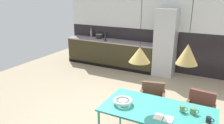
{
  "coord_description": "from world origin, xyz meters",
  "views": [
    {
      "loc": [
        1.72,
        -3.35,
        2.46
      ],
      "look_at": [
        -0.47,
        0.92,
        0.91
      ],
      "focal_mm": 34.22,
      "sensor_mm": 36.0,
      "label": 1
    }
  ],
  "objects_px": {
    "pendant_lamp_over_table_far": "(187,54)",
    "mug_short_terracotta": "(193,111)",
    "dining_table": "(157,112)",
    "fruit_bowl": "(123,101)",
    "open_book": "(163,118)",
    "pendant_lamp_over_table_near": "(140,55)",
    "bottle_wine_green": "(105,37)",
    "bottle_oil_tall": "(91,33)",
    "armchair_head_of_table": "(152,96)",
    "mug_dark_espresso": "(209,120)",
    "cooking_pot": "(99,36)",
    "armchair_by_stool": "(200,108)",
    "mug_wide_latte": "(182,109)",
    "refrigerator_column": "(165,43)"
  },
  "relations": [
    {
      "from": "pendant_lamp_over_table_far",
      "to": "mug_short_terracotta",
      "type": "bearing_deg",
      "value": 28.55
    },
    {
      "from": "dining_table",
      "to": "fruit_bowl",
      "type": "distance_m",
      "value": 0.56
    },
    {
      "from": "open_book",
      "to": "fruit_bowl",
      "type": "bearing_deg",
      "value": 171.43
    },
    {
      "from": "pendant_lamp_over_table_far",
      "to": "pendant_lamp_over_table_near",
      "type": "bearing_deg",
      "value": 178.44
    },
    {
      "from": "bottle_wine_green",
      "to": "bottle_oil_tall",
      "type": "relative_size",
      "value": 1.02
    },
    {
      "from": "armchair_head_of_table",
      "to": "mug_short_terracotta",
      "type": "xyz_separation_m",
      "value": [
        0.84,
        -0.77,
        0.3
      ]
    },
    {
      "from": "open_book",
      "to": "mug_dark_espresso",
      "type": "distance_m",
      "value": 0.61
    },
    {
      "from": "armchair_head_of_table",
      "to": "cooking_pot",
      "type": "bearing_deg",
      "value": -56.73
    },
    {
      "from": "fruit_bowl",
      "to": "pendant_lamp_over_table_near",
      "type": "height_order",
      "value": "pendant_lamp_over_table_near"
    },
    {
      "from": "bottle_oil_tall",
      "to": "mug_dark_espresso",
      "type": "bearing_deg",
      "value": -41.01
    },
    {
      "from": "open_book",
      "to": "bottle_oil_tall",
      "type": "height_order",
      "value": "bottle_oil_tall"
    },
    {
      "from": "bottle_oil_tall",
      "to": "pendant_lamp_over_table_near",
      "type": "bearing_deg",
      "value": -48.71
    },
    {
      "from": "armchair_head_of_table",
      "to": "armchair_by_stool",
      "type": "xyz_separation_m",
      "value": [
        0.9,
        -0.05,
        -0.01
      ]
    },
    {
      "from": "mug_wide_latte",
      "to": "bottle_oil_tall",
      "type": "distance_m",
      "value": 5.34
    },
    {
      "from": "armchair_by_stool",
      "to": "pendant_lamp_over_table_near",
      "type": "xyz_separation_m",
      "value": [
        -0.9,
        -0.8,
        1.08
      ]
    },
    {
      "from": "fruit_bowl",
      "to": "pendant_lamp_over_table_far",
      "type": "relative_size",
      "value": 0.3
    },
    {
      "from": "mug_wide_latte",
      "to": "mug_short_terracotta",
      "type": "bearing_deg",
      "value": 7.86
    },
    {
      "from": "cooking_pot",
      "to": "pendant_lamp_over_table_near",
      "type": "distance_m",
      "value": 4.58
    },
    {
      "from": "pendant_lamp_over_table_near",
      "to": "pendant_lamp_over_table_far",
      "type": "bearing_deg",
      "value": -1.56
    },
    {
      "from": "refrigerator_column",
      "to": "pendant_lamp_over_table_far",
      "type": "height_order",
      "value": "pendant_lamp_over_table_far"
    },
    {
      "from": "pendant_lamp_over_table_near",
      "to": "pendant_lamp_over_table_far",
      "type": "xyz_separation_m",
      "value": [
        0.69,
        -0.02,
        0.1
      ]
    },
    {
      "from": "pendant_lamp_over_table_far",
      "to": "dining_table",
      "type": "bearing_deg",
      "value": -175.07
    },
    {
      "from": "dining_table",
      "to": "mug_dark_espresso",
      "type": "relative_size",
      "value": 15.41
    },
    {
      "from": "armchair_head_of_table",
      "to": "armchair_by_stool",
      "type": "distance_m",
      "value": 0.9
    },
    {
      "from": "mug_wide_latte",
      "to": "cooking_pot",
      "type": "bearing_deg",
      "value": 134.94
    },
    {
      "from": "mug_wide_latte",
      "to": "pendant_lamp_over_table_near",
      "type": "distance_m",
      "value": 1.04
    },
    {
      "from": "mug_wide_latte",
      "to": "dining_table",
      "type": "bearing_deg",
      "value": -164.72
    },
    {
      "from": "refrigerator_column",
      "to": "armchair_by_stool",
      "type": "xyz_separation_m",
      "value": [
        1.32,
        -2.67,
        -0.53
      ]
    },
    {
      "from": "armchair_head_of_table",
      "to": "fruit_bowl",
      "type": "bearing_deg",
      "value": 65.71
    },
    {
      "from": "dining_table",
      "to": "mug_short_terracotta",
      "type": "height_order",
      "value": "mug_short_terracotta"
    },
    {
      "from": "mug_dark_espresso",
      "to": "pendant_lamp_over_table_far",
      "type": "distance_m",
      "value": 0.97
    },
    {
      "from": "cooking_pot",
      "to": "bottle_wine_green",
      "type": "distance_m",
      "value": 0.54
    },
    {
      "from": "mug_short_terracotta",
      "to": "cooking_pot",
      "type": "height_order",
      "value": "cooking_pot"
    },
    {
      "from": "bottle_wine_green",
      "to": "armchair_head_of_table",
      "type": "bearing_deg",
      "value": -45.06
    },
    {
      "from": "refrigerator_column",
      "to": "pendant_lamp_over_table_near",
      "type": "xyz_separation_m",
      "value": [
        0.41,
        -3.47,
        0.56
      ]
    },
    {
      "from": "pendant_lamp_over_table_near",
      "to": "refrigerator_column",
      "type": "bearing_deg",
      "value": 96.78
    },
    {
      "from": "bottle_wine_green",
      "to": "bottle_oil_tall",
      "type": "height_order",
      "value": "bottle_wine_green"
    },
    {
      "from": "cooking_pot",
      "to": "pendant_lamp_over_table_far",
      "type": "relative_size",
      "value": 0.22
    },
    {
      "from": "armchair_head_of_table",
      "to": "armchair_by_stool",
      "type": "relative_size",
      "value": 0.96
    },
    {
      "from": "fruit_bowl",
      "to": "mug_dark_espresso",
      "type": "distance_m",
      "value": 1.27
    },
    {
      "from": "dining_table",
      "to": "bottle_wine_green",
      "type": "xyz_separation_m",
      "value": [
        -2.73,
        3.29,
        0.33
      ]
    },
    {
      "from": "fruit_bowl",
      "to": "open_book",
      "type": "distance_m",
      "value": 0.7
    },
    {
      "from": "armchair_head_of_table",
      "to": "bottle_wine_green",
      "type": "xyz_separation_m",
      "value": [
        -2.39,
        2.4,
        0.54
      ]
    },
    {
      "from": "mug_short_terracotta",
      "to": "pendant_lamp_over_table_far",
      "type": "relative_size",
      "value": 0.12
    },
    {
      "from": "fruit_bowl",
      "to": "mug_short_terracotta",
      "type": "xyz_separation_m",
      "value": [
        1.05,
        0.22,
        -0.01
      ]
    },
    {
      "from": "pendant_lamp_over_table_near",
      "to": "dining_table",
      "type": "bearing_deg",
      "value": -8.0
    },
    {
      "from": "armchair_head_of_table",
      "to": "pendant_lamp_over_table_near",
      "type": "distance_m",
      "value": 1.37
    },
    {
      "from": "dining_table",
      "to": "mug_wide_latte",
      "type": "height_order",
      "value": "mug_wide_latte"
    },
    {
      "from": "open_book",
      "to": "mug_wide_latte",
      "type": "xyz_separation_m",
      "value": [
        0.21,
        0.3,
        0.05
      ]
    },
    {
      "from": "mug_wide_latte",
      "to": "pendant_lamp_over_table_near",
      "type": "relative_size",
      "value": 0.1
    }
  ]
}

